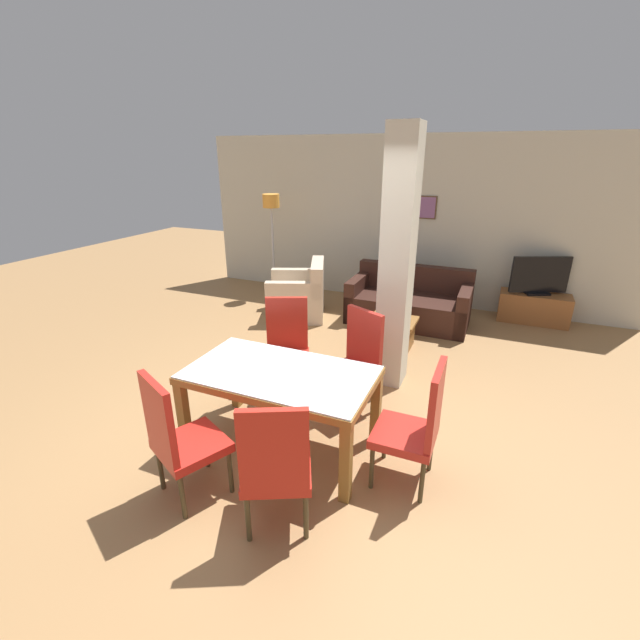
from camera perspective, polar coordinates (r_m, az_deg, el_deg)
ground_plane at (r=3.98m, az=-4.98°, el=-16.23°), size 18.00×18.00×0.00m
back_wall at (r=7.40m, az=11.19°, el=12.75°), size 7.20×0.09×2.70m
divider_pillar at (r=4.52m, az=10.26°, el=7.37°), size 0.31×0.36×2.70m
dining_table at (r=3.65m, az=-5.27°, el=-8.97°), size 1.56×0.88×0.74m
dining_chair_head_right at (r=3.36m, az=12.82°, el=-13.35°), size 0.46×0.46×1.03m
dining_chair_near_right at (r=2.95m, az=-5.92°, el=-18.53°), size 0.61×0.61×1.03m
dining_chair_near_left at (r=3.32m, az=-18.35°, el=-14.51°), size 0.61×0.61×1.03m
dining_chair_far_right at (r=4.20m, az=4.76°, el=-5.33°), size 0.61×0.61×1.03m
dining_chair_far_left at (r=4.51m, az=-4.43°, el=-3.34°), size 0.61×0.61×1.03m
sofa at (r=6.63m, az=11.79°, el=2.14°), size 1.76×0.91×0.81m
armchair at (r=6.74m, az=-2.79°, el=3.05°), size 1.12×1.15×0.86m
coffee_table at (r=5.75m, az=9.53°, el=-1.63°), size 0.61×0.51×0.38m
bottle at (r=5.74m, az=11.73°, el=1.20°), size 0.07×0.07×0.25m
tv_stand at (r=7.24m, az=26.59°, el=1.45°), size 0.99×0.40×0.45m
tv_screen at (r=7.11m, az=27.26°, el=5.23°), size 0.80×0.39×0.57m
floor_lamp at (r=7.52m, az=-6.49°, el=14.11°), size 0.28×0.28×1.77m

